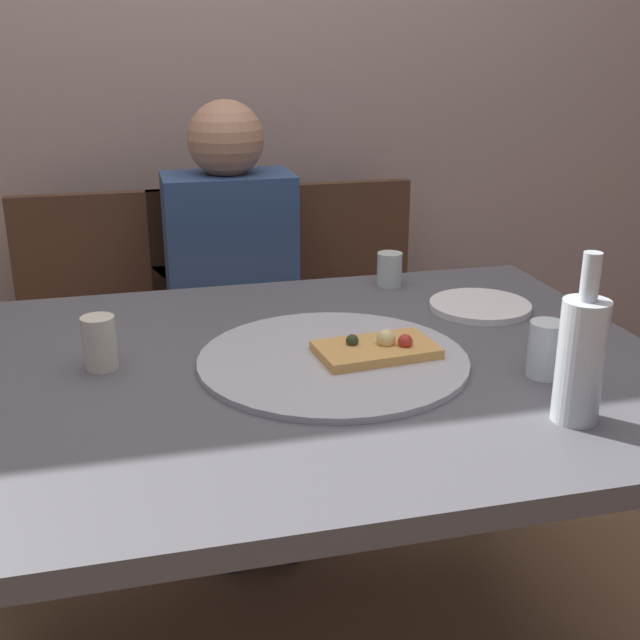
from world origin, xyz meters
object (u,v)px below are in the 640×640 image
object	(u,v)px
chair_middle	(230,322)
guest_in_sweater	(236,297)
wine_glass	(100,343)
chair_left	(96,333)
tumbler_near	(546,349)
wine_bottle	(581,357)
pizza_slice_last	(377,348)
pizza_tray	(333,360)
dining_table	(295,402)
chair_right	(351,312)
plate_stack	(480,306)
tumbler_far	(389,269)

from	to	relation	value
chair_middle	guest_in_sweater	bearing A→B (deg)	90.00
wine_glass	chair_left	bearing A→B (deg)	93.18
tumbler_near	wine_bottle	bearing A→B (deg)	-103.02
pizza_slice_last	guest_in_sweater	size ratio (longest dim) A/B	0.20
wine_glass	wine_bottle	bearing A→B (deg)	-28.39
pizza_tray	chair_middle	world-z (taller)	chair_middle
wine_bottle	chair_middle	world-z (taller)	wine_bottle
pizza_tray	chair_left	xyz separation A→B (m)	(-0.47, 0.93, -0.25)
dining_table	wine_bottle	distance (m)	0.54
chair_right	guest_in_sweater	world-z (taller)	guest_in_sweater
wine_glass	chair_right	bearing A→B (deg)	49.63
chair_left	wine_bottle	bearing A→B (deg)	121.96
plate_stack	guest_in_sweater	bearing A→B (deg)	129.83
chair_right	chair_middle	bearing A→B (deg)	0.00
dining_table	chair_left	world-z (taller)	chair_left
pizza_tray	chair_left	distance (m)	1.07
pizza_tray	tumbler_far	bearing A→B (deg)	59.43
tumbler_near	chair_right	distance (m)	1.12
pizza_tray	pizza_slice_last	world-z (taller)	pizza_slice_last
pizza_tray	tumbler_far	size ratio (longest dim) A/B	6.18
plate_stack	chair_middle	distance (m)	0.89
pizza_slice_last	plate_stack	bearing A→B (deg)	35.51
tumbler_near	chair_middle	distance (m)	1.20
tumbler_near	wine_glass	xyz separation A→B (m)	(-0.77, 0.23, -0.00)
pizza_slice_last	wine_bottle	xyz separation A→B (m)	(0.23, -0.31, 0.08)
dining_table	tumbler_near	bearing A→B (deg)	-20.57
wine_bottle	plate_stack	world-z (taller)	wine_bottle
wine_glass	chair_middle	size ratio (longest dim) A/B	0.11
wine_bottle	chair_right	bearing A→B (deg)	90.28
pizza_tray	chair_right	xyz separation A→B (m)	(0.31, 0.93, -0.25)
wine_bottle	chair_middle	size ratio (longest dim) A/B	0.30
pizza_slice_last	tumbler_far	size ratio (longest dim) A/B	2.83
chair_middle	guest_in_sweater	world-z (taller)	guest_in_sweater
wine_bottle	tumbler_far	world-z (taller)	wine_bottle
dining_table	guest_in_sweater	distance (m)	0.77
plate_stack	chair_middle	size ratio (longest dim) A/B	0.25
pizza_tray	chair_left	size ratio (longest dim) A/B	0.56
dining_table	chair_middle	bearing A→B (deg)	90.07
chair_left	wine_glass	bearing A→B (deg)	93.18
dining_table	wine_glass	bearing A→B (deg)	168.67
chair_left	chair_middle	size ratio (longest dim) A/B	1.00
tumbler_far	plate_stack	xyz separation A→B (m)	(0.14, -0.22, -0.03)
chair_left	chair_right	bearing A→B (deg)	-180.00
dining_table	wine_bottle	xyz separation A→B (m)	(0.38, -0.33, 0.18)
wine_bottle	chair_left	xyz separation A→B (m)	(-0.78, 1.25, -0.35)
chair_middle	chair_right	bearing A→B (deg)	-180.00
plate_stack	chair_right	xyz separation A→B (m)	(-0.09, 0.71, -0.25)
pizza_tray	wine_bottle	xyz separation A→B (m)	(0.31, -0.32, 0.10)
tumbler_near	tumbler_far	world-z (taller)	tumbler_near
tumbler_far	pizza_slice_last	bearing A→B (deg)	-111.40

